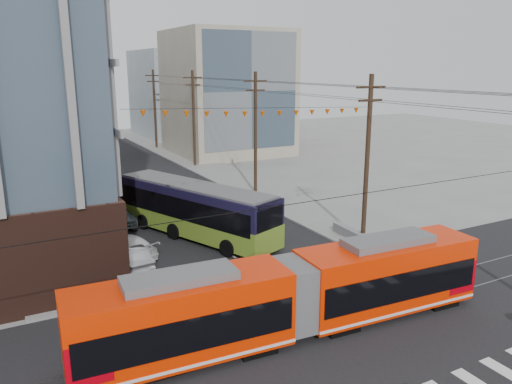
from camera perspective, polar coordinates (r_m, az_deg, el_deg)
ground at (r=21.43m, az=13.64°, el=-18.55°), size 160.00×160.00×0.00m
bg_bldg_ne_near at (r=67.52m, az=-3.35°, el=11.24°), size 14.00×14.00×16.00m
bg_bldg_ne_far at (r=86.77m, az=-7.82°, el=11.12°), size 16.00×16.00×14.00m
utility_pole_far at (r=72.48m, az=-11.50°, el=9.20°), size 0.30×0.30×11.00m
streetcar at (r=22.04m, az=4.28°, el=-11.78°), size 18.92×3.78×3.62m
city_bus at (r=34.51m, az=-7.07°, el=-2.00°), size 7.60×13.45×3.77m
parked_car_silver at (r=30.07m, az=-14.10°, el=-7.25°), size 1.78×4.23×1.36m
parked_car_white at (r=31.83m, az=-14.63°, el=-6.05°), size 3.43×5.12×1.38m
parked_car_grey at (r=38.35m, az=-15.74°, el=-2.60°), size 2.77×5.37×1.45m
jersey_barrier at (r=34.28m, az=10.98°, el=-4.89°), size 1.14×3.98×0.79m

